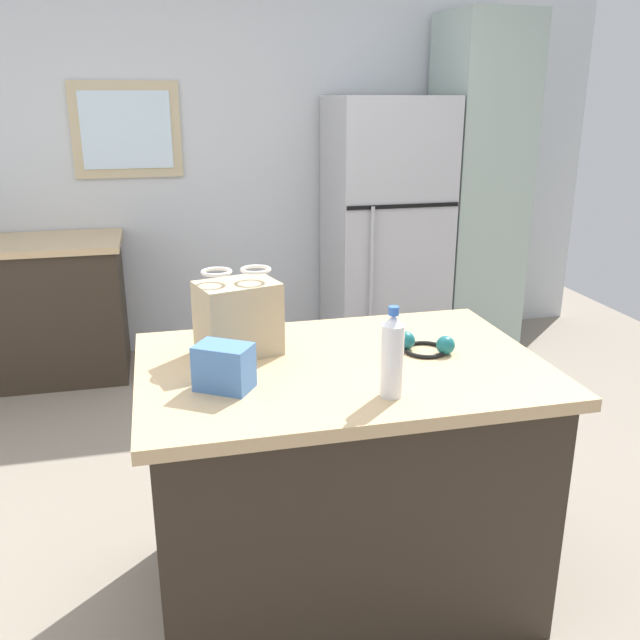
# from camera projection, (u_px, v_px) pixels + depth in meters

# --- Properties ---
(ground) EXTENTS (6.47, 6.47, 0.00)m
(ground) POSITION_uv_depth(u_px,v_px,m) (296.00, 543.00, 2.77)
(ground) COLOR gray
(back_wall) EXTENTS (5.40, 0.13, 2.51)m
(back_wall) POSITION_uv_depth(u_px,v_px,m) (220.00, 166.00, 4.64)
(back_wall) COLOR silver
(back_wall) RESTS_ON ground
(kitchen_island) EXTENTS (1.32, 0.90, 0.89)m
(kitchen_island) POSITION_uv_depth(u_px,v_px,m) (340.00, 481.00, 2.38)
(kitchen_island) COLOR #33281E
(kitchen_island) RESTS_ON ground
(refrigerator) EXTENTS (0.74, 0.71, 1.72)m
(refrigerator) POSITION_uv_depth(u_px,v_px,m) (385.00, 229.00, 4.62)
(refrigerator) COLOR #B7B7BC
(refrigerator) RESTS_ON ground
(tall_cabinet) EXTENTS (0.52, 0.63, 2.23)m
(tall_cabinet) POSITION_uv_depth(u_px,v_px,m) (476.00, 188.00, 4.68)
(tall_cabinet) COLOR #9EB2A8
(tall_cabinet) RESTS_ON ground
(sink_counter) EXTENTS (1.46, 0.63, 1.07)m
(sink_counter) POSITION_uv_depth(u_px,v_px,m) (4.00, 311.00, 4.24)
(sink_counter) COLOR #33281E
(sink_counter) RESTS_ON ground
(shopping_bag) EXTENTS (0.30, 0.25, 0.29)m
(shopping_bag) POSITION_uv_depth(u_px,v_px,m) (238.00, 317.00, 2.29)
(shopping_bag) COLOR tan
(shopping_bag) RESTS_ON kitchen_island
(small_box) EXTENTS (0.19, 0.18, 0.14)m
(small_box) POSITION_uv_depth(u_px,v_px,m) (224.00, 367.00, 2.02)
(small_box) COLOR #4775B7
(small_box) RESTS_ON kitchen_island
(bottle) EXTENTS (0.07, 0.07, 0.27)m
(bottle) POSITION_uv_depth(u_px,v_px,m) (392.00, 356.00, 1.96)
(bottle) COLOR white
(bottle) RESTS_ON kitchen_island
(ear_defenders) EXTENTS (0.21, 0.21, 0.06)m
(ear_defenders) POSITION_uv_depth(u_px,v_px,m) (425.00, 345.00, 2.33)
(ear_defenders) COLOR black
(ear_defenders) RESTS_ON kitchen_island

